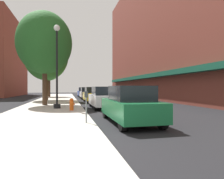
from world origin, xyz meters
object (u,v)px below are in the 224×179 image
object	(u,v)px
tree_near	(49,67)
tree_mid	(45,43)
car_white	(103,98)
parking_meter_near	(86,103)
tree_far	(46,55)
lamppost	(57,65)
fire_hydrant	(72,104)
car_silver	(87,93)
car_green	(130,105)
car_blue	(83,92)
car_yellow	(93,95)

from	to	relation	value
tree_near	tree_mid	xyz separation A→B (m)	(1.04, -16.15, 0.45)
tree_mid	car_white	xyz separation A→B (m)	(4.58, -2.56, -4.56)
parking_meter_near	tree_mid	world-z (taller)	tree_mid
tree_far	tree_near	bearing A→B (deg)	93.01
car_white	tree_near	bearing A→B (deg)	105.80
tree_far	lamppost	bearing A→B (deg)	-80.23
fire_hydrant	car_silver	distance (m)	15.47
tree_near	car_silver	distance (m)	8.86
tree_near	car_green	world-z (taller)	tree_near
car_white	car_blue	xyz separation A→B (m)	(0.00, 19.48, 0.00)
parking_meter_near	car_silver	distance (m)	20.04
car_green	car_yellow	xyz separation A→B (m)	(0.00, 12.99, 0.00)
car_white	car_yellow	distance (m)	6.42
car_white	car_silver	size ratio (longest dim) A/B	1.00
tree_mid	car_yellow	bearing A→B (deg)	40.16
tree_mid	car_silver	bearing A→B (deg)	66.78
tree_mid	tree_far	xyz separation A→B (m)	(-0.55, 6.76, 0.02)
car_yellow	car_silver	distance (m)	6.81
tree_far	car_white	bearing A→B (deg)	-61.21
tree_mid	tree_near	bearing A→B (deg)	93.68
tree_near	car_silver	world-z (taller)	tree_near
fire_hydrant	car_yellow	world-z (taller)	car_yellow
tree_mid	tree_far	distance (m)	6.78
lamppost	car_yellow	world-z (taller)	lamppost
tree_mid	car_silver	xyz separation A→B (m)	(4.58, 10.67, -4.56)
parking_meter_near	fire_hydrant	bearing A→B (deg)	96.04
tree_far	car_yellow	size ratio (longest dim) A/B	1.91
parking_meter_near	tree_near	distance (m)	26.00
parking_meter_near	tree_near	world-z (taller)	tree_near
fire_hydrant	car_white	distance (m)	3.20
tree_far	car_silver	size ratio (longest dim) A/B	1.91
parking_meter_near	car_white	size ratio (longest dim) A/B	0.30
lamppost	car_blue	bearing A→B (deg)	80.28
fire_hydrant	car_white	world-z (taller)	car_white
tree_mid	car_white	world-z (taller)	tree_mid
car_green	car_silver	world-z (taller)	same
car_white	car_blue	size ratio (longest dim) A/B	1.00
fire_hydrant	car_silver	world-z (taller)	car_silver
parking_meter_near	tree_far	size ratio (longest dim) A/B	0.16
tree_mid	car_blue	world-z (taller)	tree_mid
tree_far	car_green	xyz separation A→B (m)	(5.12, -15.89, -4.57)
car_green	car_blue	xyz separation A→B (m)	(0.00, 26.06, 0.00)
tree_mid	car_yellow	size ratio (longest dim) A/B	1.84
car_yellow	car_green	bearing A→B (deg)	-89.08
parking_meter_near	car_green	world-z (taller)	car_green
parking_meter_near	car_green	xyz separation A→B (m)	(1.95, 0.15, -0.14)
car_white	car_silver	distance (m)	13.23
car_yellow	tree_near	bearing A→B (deg)	115.48
tree_near	parking_meter_near	bearing A→B (deg)	-81.80
car_white	car_yellow	size ratio (longest dim) A/B	1.00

